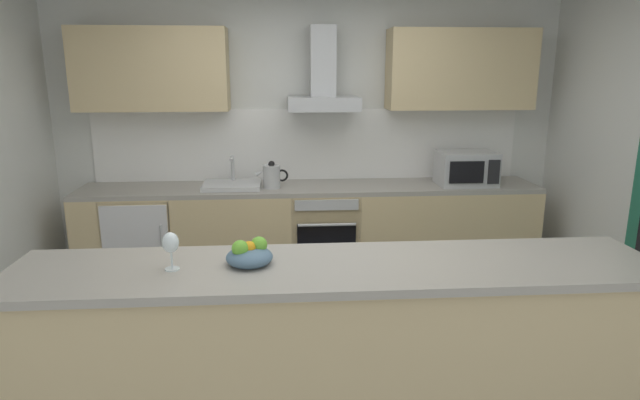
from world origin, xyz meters
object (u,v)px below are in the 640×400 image
microwave (466,168)px  wine_glass (171,244)px  oven (324,233)px  fruit_bowl (249,255)px  kettle (272,176)px  refrigerator (145,241)px  sink (232,184)px  range_hood (323,84)px

microwave → wine_glass: (-2.16, -2.25, 0.09)m
oven → fruit_bowl: fruit_bowl is taller
oven → kettle: kettle is taller
microwave → kettle: size_ratio=1.73×
refrigerator → fruit_bowl: fruit_bowl is taller
microwave → fruit_bowl: (-1.81, -2.20, 0.01)m
sink → kettle: size_ratio=1.73×
kettle → range_hood: size_ratio=0.40×
oven → refrigerator: 1.60m
sink → wine_glass: size_ratio=2.81×
oven → wine_glass: 2.54m
microwave → range_hood: range_hood is taller
sink → range_hood: (0.81, 0.12, 0.86)m
microwave → sink: size_ratio=1.00×
wine_glass → fruit_bowl: (0.35, 0.05, -0.08)m
oven → microwave: bearing=-1.3°
range_hood → fruit_bowl: range_hood is taller
kettle → range_hood: 0.92m
range_hood → fruit_bowl: 2.53m
oven → wine_glass: (-0.88, -2.28, 0.68)m
range_hood → fruit_bowl: size_ratio=3.27×
microwave → wine_glass: bearing=-133.8°
oven → range_hood: 1.33m
sink → fruit_bowl: (0.28, -2.24, 0.14)m
oven → kettle: bearing=-175.8°
refrigerator → kettle: kettle is taller
wine_glass → fruit_bowl: bearing=7.4°
sink → oven: bearing=-0.8°
sink → range_hood: 1.19m
kettle → fruit_bowl: fruit_bowl is taller
oven → microwave: 1.41m
oven → sink: sink is taller
fruit_bowl → microwave: bearing=50.6°
wine_glass → kettle: bearing=79.3°
microwave → oven: bearing=178.7°
oven → sink: (-0.81, 0.01, 0.47)m
range_hood → fruit_bowl: (-0.53, -2.36, -0.72)m
refrigerator → sink: sink is taller
kettle → fruit_bowl: 2.20m
fruit_bowl → oven: bearing=76.6°
refrigerator → oven: bearing=0.1°
range_hood → wine_glass: bearing=-110.1°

